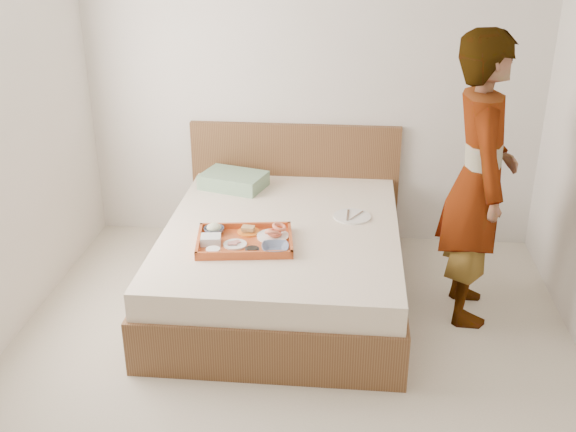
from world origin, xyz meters
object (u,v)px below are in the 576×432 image
(bed, at_px, (282,261))
(dinner_plate, at_px, (352,216))
(tray, at_px, (245,240))
(person, at_px, (479,181))

(bed, xyz_separation_m, dinner_plate, (0.47, 0.19, 0.27))
(bed, height_order, dinner_plate, dinner_plate)
(dinner_plate, bearing_deg, bed, -157.98)
(tray, height_order, person, person)
(tray, xyz_separation_m, dinner_plate, (0.67, 0.48, -0.02))
(bed, distance_m, person, 1.41)
(bed, bearing_deg, person, -3.43)
(dinner_plate, xyz_separation_m, person, (0.77, -0.26, 0.39))
(tray, xyz_separation_m, person, (1.44, 0.22, 0.37))
(bed, height_order, tray, tray)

